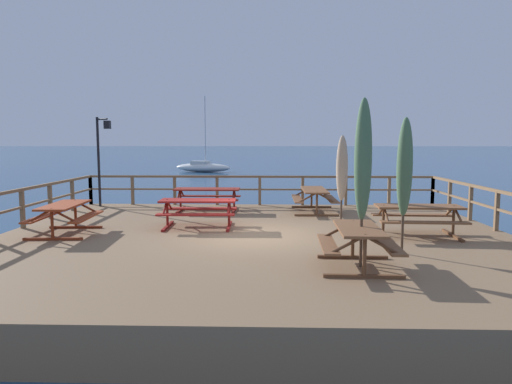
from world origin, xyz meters
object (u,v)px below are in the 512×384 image
picnic_table_back_left (314,195)px  patio_umbrella_tall_mid_right (405,168)px  picnic_table_mid_centre (207,194)px  lamp_post_hooked (102,148)px  picnic_table_back_right (358,238)px  patio_umbrella_tall_mid_left (342,169)px  sailboat_distant (203,167)px  patio_umbrella_tall_back_left (363,160)px  picnic_table_front_left (64,212)px  picnic_table_mid_right (198,207)px  picnic_table_front_right (418,214)px

picnic_table_back_left → patio_umbrella_tall_mid_right: (1.29, -5.74, 1.24)m
picnic_table_mid_centre → lamp_post_hooked: bearing=167.5°
picnic_table_back_right → patio_umbrella_tall_mid_left: size_ratio=0.69×
sailboat_distant → patio_umbrella_tall_mid_right: bearing=-75.6°
patio_umbrella_tall_back_left → lamp_post_hooked: lamp_post_hooked is taller
picnic_table_front_left → lamp_post_hooked: size_ratio=0.61×
picnic_table_mid_right → sailboat_distant: 35.22m
lamp_post_hooked → sailboat_distant: sailboat_distant is taller
picnic_table_back_left → patio_umbrella_tall_mid_right: size_ratio=0.77×
picnic_table_front_right → picnic_table_mid_centre: bearing=145.4°
picnic_table_mid_centre → lamp_post_hooked: lamp_post_hooked is taller
lamp_post_hooked → picnic_table_mid_right: bearing=-43.8°
picnic_table_back_left → picnic_table_mid_centre: (-3.59, 0.10, -0.00)m
picnic_table_mid_right → picnic_table_back_left: bearing=40.2°
picnic_table_front_right → patio_umbrella_tall_mid_right: patio_umbrella_tall_mid_right is taller
picnic_table_mid_right → patio_umbrella_tall_back_left: size_ratio=0.66×
picnic_table_back_right → patio_umbrella_tall_mid_right: (1.13, 1.11, 1.25)m
picnic_table_front_right → patio_umbrella_tall_mid_left: patio_umbrella_tall_mid_left is taller
picnic_table_front_left → patio_umbrella_tall_back_left: size_ratio=0.62×
picnic_table_front_left → patio_umbrella_tall_mid_left: (7.19, 1.34, 1.04)m
picnic_table_front_left → lamp_post_hooked: bearing=99.0°
picnic_table_front_left → sailboat_distant: (-1.70, 35.86, -0.83)m
picnic_table_front_left → patio_umbrella_tall_mid_right: patio_umbrella_tall_mid_right is taller
picnic_table_back_right → sailboat_distant: 39.74m
picnic_table_mid_right → picnic_table_front_right: same height
picnic_table_mid_right → patio_umbrella_tall_mid_left: 4.09m
picnic_table_back_left → patio_umbrella_tall_mid_left: (0.50, -2.57, 1.03)m
picnic_table_front_right → patio_umbrella_tall_mid_left: 2.40m
picnic_table_front_right → picnic_table_back_right: bearing=-124.7°
patio_umbrella_tall_mid_left → sailboat_distant: sailboat_distant is taller
patio_umbrella_tall_back_left → patio_umbrella_tall_mid_right: size_ratio=1.11×
picnic_table_back_right → patio_umbrella_tall_back_left: size_ratio=0.55×
picnic_table_back_right → sailboat_distant: sailboat_distant is taller
picnic_table_mid_right → patio_umbrella_tall_mid_left: bearing=4.9°
picnic_table_mid_centre → sailboat_distant: bearing=98.6°
patio_umbrella_tall_mid_left → sailboat_distant: (-8.89, 34.52, -1.87)m
patio_umbrella_tall_back_left → picnic_table_mid_right: bearing=133.4°
patio_umbrella_tall_mid_left → patio_umbrella_tall_mid_right: patio_umbrella_tall_mid_right is taller
picnic_table_front_right → patio_umbrella_tall_mid_left: bearing=141.7°
picnic_table_back_right → patio_umbrella_tall_mid_left: (0.34, 4.28, 1.05)m
picnic_table_back_right → sailboat_distant: size_ratio=0.23×
patio_umbrella_tall_mid_right → sailboat_distant: (-9.67, 37.69, -2.08)m
sailboat_distant → lamp_post_hooked: bearing=-88.3°
patio_umbrella_tall_back_left → lamp_post_hooked: size_ratio=0.98×
picnic_table_back_right → patio_umbrella_tall_back_left: (0.06, 0.07, 1.44)m
picnic_table_mid_right → patio_umbrella_tall_mid_left: (3.94, 0.34, 1.04)m
picnic_table_mid_right → sailboat_distant: bearing=98.1°
picnic_table_back_left → sailboat_distant: (-8.39, 31.95, -0.84)m
picnic_table_mid_right → picnic_table_back_right: bearing=-47.6°
picnic_table_front_left → patio_umbrella_tall_back_left: (6.91, -2.87, 1.44)m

